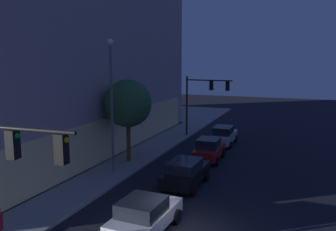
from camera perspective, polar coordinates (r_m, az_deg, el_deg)
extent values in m
cube|color=#FADF9A|center=(29.21, -8.09, -2.88)|extent=(27.36, 0.60, 3.16)
cylinder|color=black|center=(11.90, -24.78, -1.81)|extent=(0.36, 4.99, 0.12)
cube|color=black|center=(11.83, -23.73, -4.28)|extent=(0.33, 0.33, 0.90)
sphere|color=green|center=(11.66, -23.17, -3.03)|extent=(0.18, 0.18, 0.18)
cube|color=black|center=(10.75, -16.80, -5.18)|extent=(0.33, 0.33, 0.90)
sphere|color=yellow|center=(10.59, -16.07, -3.81)|extent=(0.18, 0.18, 0.18)
cylinder|color=black|center=(35.43, 3.05, 1.57)|extent=(0.18, 0.18, 5.92)
cylinder|color=black|center=(34.47, 6.65, 5.66)|extent=(0.27, 4.55, 0.12)
cube|color=black|center=(34.44, 7.00, 4.82)|extent=(0.33, 0.33, 0.90)
sphere|color=red|center=(34.41, 7.28, 4.34)|extent=(0.18, 0.18, 0.18)
cube|color=black|center=(34.02, 9.58, 4.71)|extent=(0.33, 0.33, 0.90)
sphere|color=yellow|center=(33.98, 9.88, 4.69)|extent=(0.18, 0.18, 0.18)
cylinder|color=#5F5F5F|center=(23.49, -9.03, 0.81)|extent=(0.16, 0.16, 8.52)
sphere|color=#F9EFC6|center=(23.28, -9.31, 11.62)|extent=(0.44, 0.44, 0.44)
cylinder|color=brown|center=(26.74, -6.37, -4.20)|extent=(0.31, 0.31, 2.95)
sphere|color=#2D5B30|center=(26.22, -6.49, 1.95)|extent=(3.54, 3.54, 3.54)
cube|color=silver|center=(16.64, -3.65, -16.11)|extent=(4.29, 2.12, 0.64)
cube|color=black|center=(16.12, -4.20, -14.48)|extent=(2.10, 1.84, 0.64)
cube|color=#F9F4CC|center=(18.57, -2.32, -13.33)|extent=(0.13, 0.20, 0.12)
cube|color=#F9F4CC|center=(18.12, 1.13, -13.91)|extent=(0.13, 0.20, 0.12)
cylinder|color=black|center=(18.24, -4.52, -14.86)|extent=(0.71, 0.27, 0.70)
cylinder|color=black|center=(17.48, 1.38, -15.95)|extent=(0.71, 0.27, 0.70)
cube|color=black|center=(22.10, 2.94, -9.45)|extent=(4.48, 1.91, 0.73)
cube|color=black|center=(21.60, 2.66, -8.05)|extent=(2.41, 1.71, 0.59)
cube|color=#F9F4CC|center=(24.24, 3.38, -7.76)|extent=(0.12, 0.20, 0.12)
cube|color=#F9F4CC|center=(23.93, 5.94, -8.02)|extent=(0.12, 0.20, 0.12)
cylinder|color=black|center=(23.75, 1.88, -9.03)|extent=(0.72, 0.25, 0.72)
cylinder|color=black|center=(23.21, 6.27, -9.52)|extent=(0.72, 0.25, 0.72)
cylinder|color=black|center=(21.32, -0.73, -11.18)|extent=(0.72, 0.25, 0.72)
cylinder|color=black|center=(20.72, 4.14, -11.83)|extent=(0.72, 0.25, 0.72)
cube|color=maroon|center=(27.59, 6.65, -5.73)|extent=(4.11, 1.88, 0.72)
cube|color=black|center=(27.13, 6.54, -4.44)|extent=(1.96, 1.63, 0.69)
cube|color=#F9F4CC|center=(29.56, 6.51, -4.72)|extent=(0.13, 0.20, 0.12)
cube|color=#F9F4CC|center=(29.36, 8.49, -4.86)|extent=(0.13, 0.20, 0.12)
cylinder|color=black|center=(29.05, 5.51, -5.68)|extent=(0.72, 0.27, 0.71)
cylinder|color=black|center=(28.71, 8.88, -5.93)|extent=(0.72, 0.27, 0.71)
cylinder|color=black|center=(26.70, 4.21, -6.99)|extent=(0.72, 0.27, 0.71)
cylinder|color=black|center=(26.33, 7.88, -7.29)|extent=(0.72, 0.27, 0.71)
cube|color=#B7BABF|center=(32.86, 8.97, -3.46)|extent=(4.55, 1.80, 0.71)
cube|color=black|center=(32.39, 8.88, -2.38)|extent=(2.15, 1.60, 0.69)
cube|color=#F9F4CC|center=(35.09, 8.88, -2.65)|extent=(0.12, 0.20, 0.12)
cube|color=#F9F4CC|center=(34.90, 10.57, -2.76)|extent=(0.12, 0.20, 0.12)
cylinder|color=black|center=(34.46, 8.01, -3.45)|extent=(0.62, 0.25, 0.62)
cylinder|color=black|center=(34.13, 10.89, -3.65)|extent=(0.62, 0.25, 0.62)
cylinder|color=black|center=(31.79, 6.88, -4.49)|extent=(0.62, 0.25, 0.62)
cylinder|color=black|center=(31.44, 9.99, -4.72)|extent=(0.62, 0.25, 0.62)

